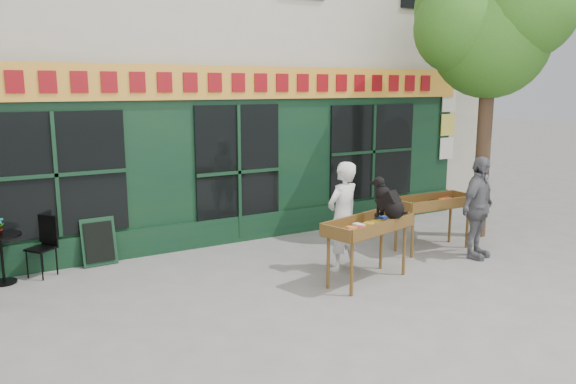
# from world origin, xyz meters

# --- Properties ---
(ground) EXTENTS (80.00, 80.00, 0.00)m
(ground) POSITION_xyz_m (0.00, 0.00, 0.00)
(ground) COLOR slate
(ground) RESTS_ON ground
(street_tree) EXTENTS (3.05, 2.90, 5.60)m
(street_tree) POSITION_xyz_m (4.34, 0.36, 4.11)
(street_tree) COLOR #382619
(street_tree) RESTS_ON ground
(book_cart_center) EXTENTS (1.61, 0.97, 0.99)m
(book_cart_center) POSITION_xyz_m (0.70, -0.70, 0.82)
(book_cart_center) COLOR brown
(book_cart_center) RESTS_ON ground
(dog) EXTENTS (0.48, 0.66, 0.60)m
(dog) POSITION_xyz_m (1.05, -0.75, 1.29)
(dog) COLOR black
(dog) RESTS_ON book_cart_center
(woman) EXTENTS (0.73, 0.57, 1.77)m
(woman) POSITION_xyz_m (0.70, -0.05, 0.88)
(woman) COLOR silver
(woman) RESTS_ON ground
(book_cart_right) EXTENTS (1.52, 0.68, 0.99)m
(book_cart_right) POSITION_xyz_m (2.79, 0.05, 0.82)
(book_cart_right) COLOR brown
(book_cart_right) RESTS_ON ground
(man_right) EXTENTS (1.12, 0.73, 1.77)m
(man_right) POSITION_xyz_m (3.09, -0.70, 0.88)
(man_right) COLOR slate
(man_right) RESTS_ON ground
(bistro_table) EXTENTS (0.60, 0.60, 0.76)m
(bistro_table) POSITION_xyz_m (-4.08, 2.01, 0.54)
(bistro_table) COLOR black
(bistro_table) RESTS_ON ground
(bistro_chair_right) EXTENTS (0.51, 0.51, 0.95)m
(bistro_chair_right) POSITION_xyz_m (-3.46, 2.11, 0.56)
(bistro_chair_right) COLOR black
(bistro_chair_right) RESTS_ON ground
(chalkboard) EXTENTS (0.57, 0.21, 0.79)m
(chalkboard) POSITION_xyz_m (-2.63, 2.19, 0.40)
(chalkboard) COLOR black
(chalkboard) RESTS_ON ground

